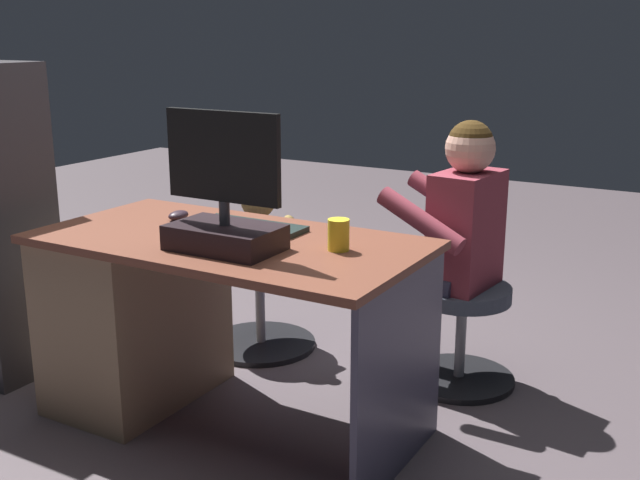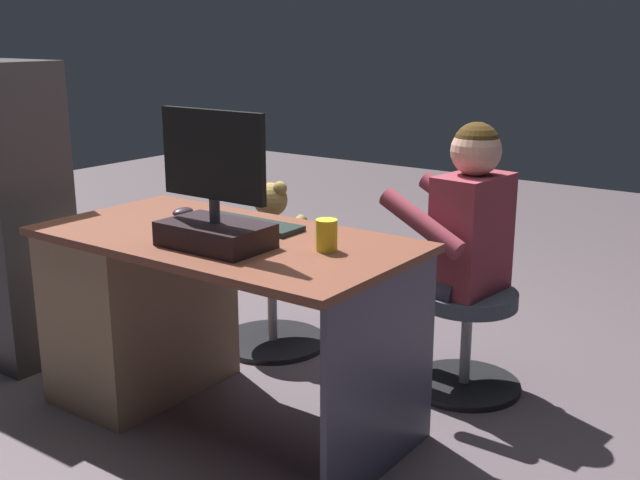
{
  "view_description": "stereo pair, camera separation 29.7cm",
  "coord_description": "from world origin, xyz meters",
  "px_view_note": "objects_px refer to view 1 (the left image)",
  "views": [
    {
      "loc": [
        -1.6,
        2.44,
        1.42
      ],
      "look_at": [
        -0.17,
        -0.04,
        0.65
      ],
      "focal_mm": 43.71,
      "sensor_mm": 36.0,
      "label": 1
    },
    {
      "loc": [
        -1.85,
        2.28,
        1.42
      ],
      "look_at": [
        -0.17,
        -0.04,
        0.65
      ],
      "focal_mm": 43.71,
      "sensor_mm": 36.0,
      "label": 2
    }
  ],
  "objects_px": {
    "teddy_bear": "(260,225)",
    "visitor_chair": "(461,325)",
    "tv_remote": "(209,230)",
    "cup": "(339,235)",
    "person": "(446,231)",
    "desk": "(156,309)",
    "office_chair_teddy": "(260,299)",
    "keyboard": "(251,226)",
    "monitor": "(224,211)",
    "computer_mouse": "(178,215)"
  },
  "relations": [
    {
      "from": "monitor",
      "to": "teddy_bear",
      "type": "distance_m",
      "value": 0.93
    },
    {
      "from": "teddy_bear",
      "to": "visitor_chair",
      "type": "xyz_separation_m",
      "value": [
        -0.93,
        -0.09,
        -0.33
      ]
    },
    {
      "from": "computer_mouse",
      "to": "teddy_bear",
      "type": "xyz_separation_m",
      "value": [
        -0.0,
        -0.55,
        -0.16
      ]
    },
    {
      "from": "teddy_bear",
      "to": "visitor_chair",
      "type": "relative_size",
      "value": 0.79
    },
    {
      "from": "desk",
      "to": "person",
      "type": "xyz_separation_m",
      "value": [
        -0.88,
        -0.75,
        0.25
      ]
    },
    {
      "from": "office_chair_teddy",
      "to": "visitor_chair",
      "type": "height_order",
      "value": "same"
    },
    {
      "from": "cup",
      "to": "person",
      "type": "relative_size",
      "value": 0.1
    },
    {
      "from": "person",
      "to": "office_chair_teddy",
      "type": "bearing_deg",
      "value": 6.35
    },
    {
      "from": "office_chair_teddy",
      "to": "visitor_chair",
      "type": "relative_size",
      "value": 1.1
    },
    {
      "from": "monitor",
      "to": "keyboard",
      "type": "height_order",
      "value": "monitor"
    },
    {
      "from": "visitor_chair",
      "to": "keyboard",
      "type": "bearing_deg",
      "value": 44.91
    },
    {
      "from": "tv_remote",
      "to": "visitor_chair",
      "type": "xyz_separation_m",
      "value": [
        -0.71,
        -0.74,
        -0.48
      ]
    },
    {
      "from": "office_chair_teddy",
      "to": "teddy_bear",
      "type": "relative_size",
      "value": 1.4
    },
    {
      "from": "computer_mouse",
      "to": "tv_remote",
      "type": "distance_m",
      "value": 0.24
    },
    {
      "from": "keyboard",
      "to": "teddy_bear",
      "type": "height_order",
      "value": "teddy_bear"
    },
    {
      "from": "visitor_chair",
      "to": "monitor",
      "type": "bearing_deg",
      "value": 59.42
    },
    {
      "from": "monitor",
      "to": "office_chair_teddy",
      "type": "xyz_separation_m",
      "value": [
        0.41,
        -0.78,
        -0.62
      ]
    },
    {
      "from": "monitor",
      "to": "computer_mouse",
      "type": "height_order",
      "value": "monitor"
    },
    {
      "from": "desk",
      "to": "cup",
      "type": "bearing_deg",
      "value": -176.17
    },
    {
      "from": "keyboard",
      "to": "visitor_chair",
      "type": "bearing_deg",
      "value": -135.09
    },
    {
      "from": "office_chair_teddy",
      "to": "computer_mouse",
      "type": "bearing_deg",
      "value": 89.8
    },
    {
      "from": "tv_remote",
      "to": "visitor_chair",
      "type": "distance_m",
      "value": 1.13
    },
    {
      "from": "cup",
      "to": "office_chair_teddy",
      "type": "height_order",
      "value": "cup"
    },
    {
      "from": "visitor_chair",
      "to": "person",
      "type": "height_order",
      "value": "person"
    },
    {
      "from": "office_chair_teddy",
      "to": "person",
      "type": "bearing_deg",
      "value": -173.65
    },
    {
      "from": "monitor",
      "to": "visitor_chair",
      "type": "relative_size",
      "value": 1.0
    },
    {
      "from": "desk",
      "to": "cup",
      "type": "height_order",
      "value": "cup"
    },
    {
      "from": "keyboard",
      "to": "teddy_bear",
      "type": "xyz_separation_m",
      "value": [
        0.32,
        -0.52,
        -0.15
      ]
    },
    {
      "from": "teddy_bear",
      "to": "tv_remote",
      "type": "bearing_deg",
      "value": 108.83
    },
    {
      "from": "computer_mouse",
      "to": "cup",
      "type": "bearing_deg",
      "value": 174.69
    },
    {
      "from": "computer_mouse",
      "to": "tv_remote",
      "type": "height_order",
      "value": "computer_mouse"
    },
    {
      "from": "desk",
      "to": "computer_mouse",
      "type": "xyz_separation_m",
      "value": [
        -0.03,
        -0.12,
        0.35
      ]
    },
    {
      "from": "office_chair_teddy",
      "to": "teddy_bear",
      "type": "distance_m",
      "value": 0.35
    },
    {
      "from": "tv_remote",
      "to": "teddy_bear",
      "type": "distance_m",
      "value": 0.7
    },
    {
      "from": "tv_remote",
      "to": "teddy_bear",
      "type": "xyz_separation_m",
      "value": [
        0.22,
        -0.65,
        -0.15
      ]
    },
    {
      "from": "cup",
      "to": "keyboard",
      "type": "bearing_deg",
      "value": -13.03
    },
    {
      "from": "computer_mouse",
      "to": "teddy_bear",
      "type": "bearing_deg",
      "value": -90.2
    },
    {
      "from": "desk",
      "to": "teddy_bear",
      "type": "xyz_separation_m",
      "value": [
        -0.03,
        -0.67,
        0.19
      ]
    },
    {
      "from": "tv_remote",
      "to": "office_chair_teddy",
      "type": "height_order",
      "value": "tv_remote"
    },
    {
      "from": "teddy_bear",
      "to": "person",
      "type": "bearing_deg",
      "value": -174.53
    },
    {
      "from": "computer_mouse",
      "to": "teddy_bear",
      "type": "distance_m",
      "value": 0.57
    },
    {
      "from": "computer_mouse",
      "to": "teddy_bear",
      "type": "relative_size",
      "value": 0.27
    },
    {
      "from": "office_chair_teddy",
      "to": "person",
      "type": "relative_size",
      "value": 0.46
    },
    {
      "from": "office_chair_teddy",
      "to": "teddy_bear",
      "type": "bearing_deg",
      "value": -90.0
    },
    {
      "from": "monitor",
      "to": "tv_remote",
      "type": "bearing_deg",
      "value": -38.68
    },
    {
      "from": "teddy_bear",
      "to": "monitor",
      "type": "bearing_deg",
      "value": 117.0
    },
    {
      "from": "desk",
      "to": "computer_mouse",
      "type": "bearing_deg",
      "value": -104.57
    },
    {
      "from": "teddy_bear",
      "to": "computer_mouse",
      "type": "bearing_deg",
      "value": 89.8
    },
    {
      "from": "monitor",
      "to": "cup",
      "type": "distance_m",
      "value": 0.38
    },
    {
      "from": "desk",
      "to": "cup",
      "type": "relative_size",
      "value": 13.11
    }
  ]
}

